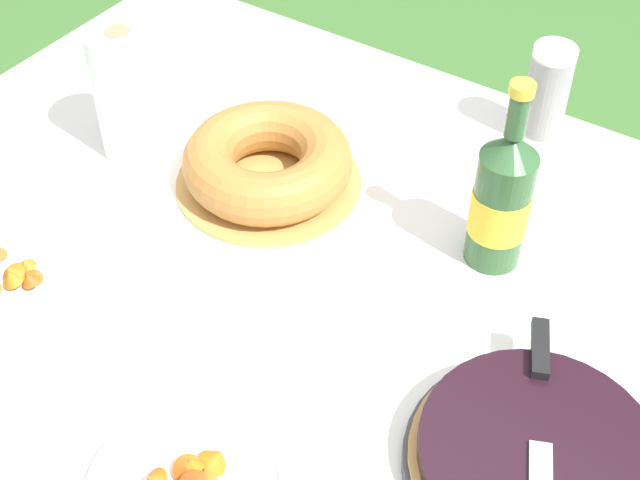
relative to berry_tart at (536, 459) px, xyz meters
The scene contains 9 objects.
garden_table 0.27m from the berry_tart, 150.70° to the left, with size 1.90×1.14×0.69m.
tablecloth 0.26m from the berry_tart, 150.70° to the left, with size 1.91×1.15×0.10m.
berry_tart is the anchor object (origin of this frame).
serving_knife 0.05m from the berry_tart, 113.60° to the left, with size 0.17×0.35×0.01m.
bundt_cake 0.63m from the berry_tart, 156.05° to the left, with size 0.30×0.30×0.09m.
cup_stack 0.67m from the berry_tart, 113.02° to the left, with size 0.07×0.07×0.18m.
cider_bottle_green 0.37m from the berry_tart, 123.41° to the left, with size 0.08×0.08×0.31m.
snack_plate_left 0.77m from the berry_tart, 169.02° to the right, with size 0.23×0.23×0.05m.
paper_towel_roll 0.85m from the berry_tart, 165.66° to the left, with size 0.11×0.11×0.23m.
Camera 1 is at (0.33, -0.74, 1.64)m, focal length 50.00 mm.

